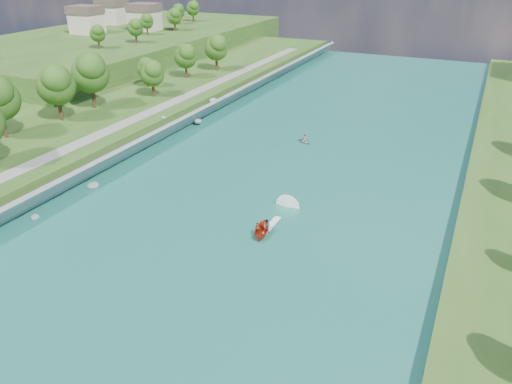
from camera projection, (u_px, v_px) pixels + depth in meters
The scene contains 10 objects.
ground at pixel (176, 274), 56.08m from camera, with size 260.00×260.00×0.00m, color #2D5119.
river_water at pixel (252, 201), 72.36m from camera, with size 55.00×240.00×0.10m, color #1A6357.
berm_west at pixel (4, 140), 90.66m from camera, with size 45.00×240.00×3.50m, color #2D5119.
ridge_west at pixel (123, 46), 162.96m from camera, with size 60.00×120.00×9.00m, color #2D5119.
riprap_bank at pixel (106, 163), 80.68m from camera, with size 5.01×236.00×4.34m.
riverside_path at pixel (76, 145), 83.21m from camera, with size 3.00×200.00×0.10m, color gray.
ridge_houses at pixel (115, 16), 165.54m from camera, with size 29.50×29.50×8.40m.
trees_ridge at pixel (162, 19), 160.31m from camera, with size 16.16×64.15×8.60m.
motorboat at pixel (267, 225), 64.45m from camera, with size 3.60×18.86×2.15m.
raft at pixel (305, 141), 93.97m from camera, with size 3.76×3.56×1.61m.
Camera 1 is at (27.83, -38.24, 32.78)m, focal length 35.00 mm.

